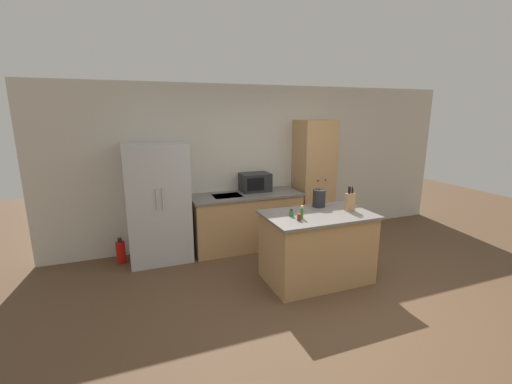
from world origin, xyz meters
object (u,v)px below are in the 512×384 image
at_px(pantry_cabinet, 313,180).
at_px(kettle, 319,198).
at_px(fire_extinguisher, 121,252).
at_px(spice_bottle_tall_dark, 302,212).
at_px(refrigerator, 158,203).
at_px(spice_bottle_short_red, 299,217).
at_px(microwave, 255,182).
at_px(spice_bottle_amber_oil, 291,213).
at_px(knife_block, 350,201).

relative_size(pantry_cabinet, kettle, 7.82).
xyz_separation_m(kettle, fire_extinguisher, (-2.59, 1.19, -0.86)).
bearing_deg(spice_bottle_tall_dark, refrigerator, 135.67).
distance_m(refrigerator, spice_bottle_short_red, 2.17).
bearing_deg(microwave, fire_extinguisher, -178.02).
bearing_deg(kettle, spice_bottle_tall_dark, -141.02).
distance_m(spice_bottle_tall_dark, kettle, 0.61).
distance_m(spice_bottle_amber_oil, fire_extinguisher, 2.62).
xyz_separation_m(spice_bottle_short_red, spice_bottle_amber_oil, (-0.01, 0.19, 0.00)).
distance_m(refrigerator, microwave, 1.59).
xyz_separation_m(spice_bottle_tall_dark, fire_extinguisher, (-2.12, 1.57, -0.81)).
bearing_deg(spice_bottle_tall_dark, spice_bottle_short_red, -136.44).
bearing_deg(spice_bottle_amber_oil, fire_extinguisher, 144.67).
bearing_deg(pantry_cabinet, spice_bottle_amber_oil, -128.71).
xyz_separation_m(refrigerator, fire_extinguisher, (-0.57, 0.06, -0.70)).
relative_size(microwave, spice_bottle_short_red, 5.77).
bearing_deg(kettle, pantry_cabinet, 62.80).
bearing_deg(fire_extinguisher, knife_block, -27.53).
height_order(spice_bottle_short_red, spice_bottle_amber_oil, spice_bottle_amber_oil).
height_order(pantry_cabinet, microwave, pantry_cabinet).
relative_size(microwave, fire_extinguisher, 1.25).
distance_m(pantry_cabinet, spice_bottle_tall_dark, 1.92).
bearing_deg(microwave, spice_bottle_amber_oil, -93.91).
bearing_deg(refrigerator, pantry_cabinet, 1.41).
xyz_separation_m(spice_bottle_short_red, kettle, (0.54, 0.45, 0.08)).
height_order(microwave, fire_extinguisher, microwave).
bearing_deg(fire_extinguisher, spice_bottle_amber_oil, -35.33).
xyz_separation_m(spice_bottle_amber_oil, fire_extinguisher, (-2.04, 1.45, -0.78)).
relative_size(refrigerator, kettle, 6.69).
height_order(knife_block, spice_bottle_tall_dark, knife_block).
xyz_separation_m(pantry_cabinet, microwave, (-1.06, 0.07, 0.02)).
height_order(refrigerator, microwave, refrigerator).
bearing_deg(kettle, fire_extinguisher, 155.28).
bearing_deg(kettle, knife_block, -47.19).
bearing_deg(microwave, knife_block, -65.19).
distance_m(spice_bottle_short_red, spice_bottle_amber_oil, 0.19).
bearing_deg(pantry_cabinet, spice_bottle_short_red, -125.11).
xyz_separation_m(spice_bottle_tall_dark, spice_bottle_short_red, (-0.07, -0.06, -0.04)).
relative_size(knife_block, spice_bottle_short_red, 3.98).
xyz_separation_m(microwave, fire_extinguisher, (-2.14, -0.07, -0.87)).
relative_size(microwave, kettle, 1.83).
distance_m(pantry_cabinet, kettle, 1.34).
height_order(microwave, spice_bottle_short_red, microwave).
bearing_deg(pantry_cabinet, refrigerator, -178.59).
relative_size(pantry_cabinet, microwave, 4.27).
height_order(refrigerator, spice_bottle_tall_dark, refrigerator).
relative_size(microwave, knife_block, 1.45).
bearing_deg(knife_block, pantry_cabinet, 77.49).
height_order(refrigerator, spice_bottle_short_red, refrigerator).
bearing_deg(knife_block, spice_bottle_short_red, -170.16).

